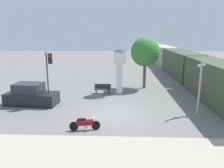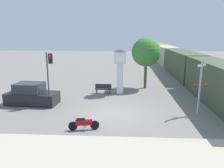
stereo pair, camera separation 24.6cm
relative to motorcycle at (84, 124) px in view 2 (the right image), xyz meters
The scene contains 9 objects.
ground_plane 3.32m from the motorcycle, 56.66° to the left, with size 120.00×120.00×0.00m, color slate.
motorcycle is the anchor object (origin of this frame).
clock_tower 9.11m from the motorcycle, 76.53° to the left, with size 1.33×1.33×4.31m.
freight_train 26.84m from the motorcycle, 66.86° to the left, with size 2.80×50.55×3.40m.
traffic_light 6.31m from the motorcycle, 127.91° to the left, with size 0.50×0.35×4.35m.
railroad_crossing_signal 8.65m from the motorcycle, 21.94° to the left, with size 0.90×0.82×3.95m.
street_tree 12.32m from the motorcycle, 66.53° to the left, with size 3.03×3.03×5.41m.
bench 8.45m from the motorcycle, 87.34° to the left, with size 1.60×0.44×0.92m.
parked_car 7.10m from the motorcycle, 137.75° to the left, with size 4.33×2.14×1.80m.
Camera 2 is at (0.60, -15.06, 5.76)m, focal length 35.00 mm.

